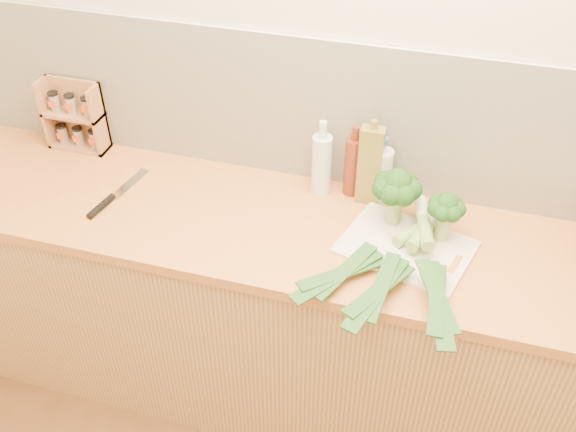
# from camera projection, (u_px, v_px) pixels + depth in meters

# --- Properties ---
(room_shell) EXTENTS (3.50, 3.50, 3.50)m
(room_shell) POSITION_uv_depth(u_px,v_px,m) (374.00, 121.00, 2.16)
(room_shell) COLOR beige
(room_shell) RESTS_ON ground
(counter) EXTENTS (3.20, 0.62, 0.90)m
(counter) POSITION_uv_depth(u_px,v_px,m) (344.00, 326.00, 2.40)
(counter) COLOR tan
(counter) RESTS_ON ground
(chopping_board) EXTENTS (0.47, 0.39, 0.01)m
(chopping_board) POSITION_uv_depth(u_px,v_px,m) (406.00, 247.00, 2.07)
(chopping_board) COLOR beige
(chopping_board) RESTS_ON counter
(broccoli_left) EXTENTS (0.16, 0.16, 0.21)m
(broccoli_left) POSITION_uv_depth(u_px,v_px,m) (397.00, 188.00, 2.07)
(broccoli_left) COLOR #91B066
(broccoli_left) RESTS_ON chopping_board
(broccoli_right) EXTENTS (0.12, 0.12, 0.18)m
(broccoli_right) POSITION_uv_depth(u_px,v_px,m) (446.00, 209.00, 2.02)
(broccoli_right) COLOR #91B066
(broccoli_right) RESTS_ON chopping_board
(leek_front) EXTENTS (0.45, 0.59, 0.04)m
(leek_front) POSITION_uv_depth(u_px,v_px,m) (397.00, 241.00, 2.04)
(leek_front) COLOR white
(leek_front) RESTS_ON chopping_board
(leek_mid) EXTENTS (0.24, 0.62, 0.04)m
(leek_mid) POSITION_uv_depth(u_px,v_px,m) (408.00, 251.00, 1.98)
(leek_mid) COLOR white
(leek_mid) RESTS_ON chopping_board
(leek_back) EXTENTS (0.20, 0.64, 0.04)m
(leek_back) POSITION_uv_depth(u_px,v_px,m) (429.00, 250.00, 1.96)
(leek_back) COLOR white
(leek_back) RESTS_ON chopping_board
(chefs_knife) EXTENTS (0.09, 0.33, 0.02)m
(chefs_knife) POSITION_uv_depth(u_px,v_px,m) (109.00, 200.00, 2.25)
(chefs_knife) COLOR silver
(chefs_knife) RESTS_ON counter
(spice_rack) EXTENTS (0.23, 0.09, 0.28)m
(spice_rack) POSITION_uv_depth(u_px,v_px,m) (76.00, 119.00, 2.47)
(spice_rack) COLOR #B97A4F
(spice_rack) RESTS_ON counter
(oil_tin) EXTENTS (0.08, 0.05, 0.32)m
(oil_tin) POSITION_uv_depth(u_px,v_px,m) (370.00, 165.00, 2.17)
(oil_tin) COLOR olive
(oil_tin) RESTS_ON counter
(glass_bottle) EXTENTS (0.07, 0.07, 0.29)m
(glass_bottle) POSITION_uv_depth(u_px,v_px,m) (322.00, 164.00, 2.23)
(glass_bottle) COLOR silver
(glass_bottle) RESTS_ON counter
(amber_bottle) EXTENTS (0.06, 0.06, 0.27)m
(amber_bottle) POSITION_uv_depth(u_px,v_px,m) (353.00, 165.00, 2.23)
(amber_bottle) COLOR #602412
(amber_bottle) RESTS_ON counter
(water_bottle) EXTENTS (0.08, 0.08, 0.23)m
(water_bottle) POSITION_uv_depth(u_px,v_px,m) (380.00, 177.00, 2.21)
(water_bottle) COLOR silver
(water_bottle) RESTS_ON counter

